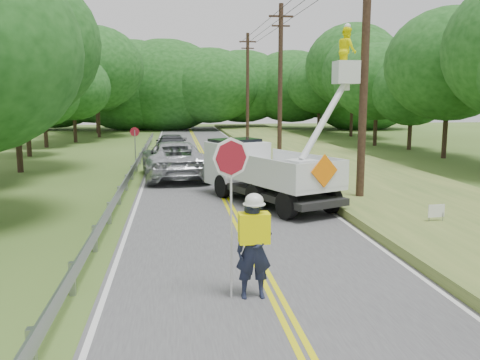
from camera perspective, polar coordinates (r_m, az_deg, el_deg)
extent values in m
plane|color=#415A21|center=(10.22, 4.45, -13.79)|extent=(140.00, 140.00, 0.00)
cube|color=#454547|center=(23.62, -2.49, -0.48)|extent=(7.20, 96.00, 0.02)
cube|color=yellow|center=(23.61, -2.73, -0.45)|extent=(0.12, 96.00, 0.00)
cube|color=yellow|center=(23.62, -2.25, -0.44)|extent=(0.12, 96.00, 0.00)
cube|color=silver|center=(23.58, -10.87, -0.62)|extent=(0.12, 96.00, 0.00)
cube|color=silver|center=(24.15, 5.69, -0.27)|extent=(0.12, 96.00, 0.00)
cube|color=#909498|center=(8.34, -22.44, -17.38)|extent=(0.12, 0.14, 0.70)
cube|color=#909498|center=(11.04, -18.40, -10.52)|extent=(0.12, 0.14, 0.70)
cube|color=#909498|center=(13.86, -16.06, -6.37)|extent=(0.12, 0.14, 0.70)
cube|color=#909498|center=(16.74, -14.54, -3.63)|extent=(0.12, 0.14, 0.70)
cube|color=#909498|center=(19.66, -13.48, -1.70)|extent=(0.12, 0.14, 0.70)
cube|color=#909498|center=(22.59, -12.69, -0.27)|extent=(0.12, 0.14, 0.70)
cube|color=#909498|center=(25.55, -12.09, 0.83)|extent=(0.12, 0.14, 0.70)
cube|color=#909498|center=(28.51, -11.61, 1.71)|extent=(0.12, 0.14, 0.70)
cube|color=#909498|center=(31.48, -11.22, 2.42)|extent=(0.12, 0.14, 0.70)
cube|color=#909498|center=(34.46, -10.90, 3.00)|extent=(0.12, 0.14, 0.70)
cube|color=#909498|center=(37.44, -10.62, 3.49)|extent=(0.12, 0.14, 0.70)
cube|color=#909498|center=(40.42, -10.39, 3.91)|extent=(0.12, 0.14, 0.70)
cube|color=#909498|center=(43.40, -10.19, 4.28)|extent=(0.12, 0.14, 0.70)
cube|color=#909498|center=(46.39, -10.02, 4.59)|extent=(0.12, 0.14, 0.70)
cube|color=#909498|center=(24.52, -12.06, 1.08)|extent=(0.05, 48.00, 0.34)
cylinder|color=black|center=(19.51, 13.86, 11.94)|extent=(0.30, 0.30, 10.00)
cylinder|color=black|center=(33.94, 4.56, 10.91)|extent=(0.30, 0.30, 10.00)
cube|color=black|center=(34.32, 4.65, 17.94)|extent=(1.60, 0.12, 0.12)
cube|color=black|center=(34.23, 4.64, 16.94)|extent=(1.20, 0.10, 0.10)
cylinder|color=black|center=(48.71, 0.87, 10.42)|extent=(0.30, 0.30, 10.00)
cube|color=black|center=(48.98, 0.88, 15.34)|extent=(1.60, 0.12, 0.12)
cube|color=black|center=(48.92, 0.88, 14.64)|extent=(1.20, 0.10, 0.10)
cube|color=#4B672E|center=(25.20, 13.81, 0.20)|extent=(7.00, 96.00, 0.30)
cylinder|color=#332319|center=(29.75, -23.74, 4.55)|extent=(0.32, 0.32, 3.93)
ellipsoid|color=#164114|center=(29.81, -24.36, 13.79)|extent=(9.18, 9.18, 8.07)
cylinder|color=#332319|center=(37.70, -22.74, 4.16)|extent=(0.32, 0.32, 2.25)
ellipsoid|color=#164114|center=(37.59, -23.00, 8.32)|extent=(5.24, 5.24, 4.61)
cylinder|color=#332319|center=(44.11, -21.07, 5.03)|extent=(0.32, 0.32, 2.46)
ellipsoid|color=#164114|center=(44.02, -21.30, 8.94)|extent=(5.74, 5.74, 5.05)
cylinder|color=#332319|center=(48.36, -18.12, 5.75)|extent=(0.32, 0.32, 2.86)
ellipsoid|color=#164114|center=(48.30, -18.33, 9.89)|extent=(6.68, 6.68, 5.88)
cylinder|color=#332319|center=(53.95, -15.67, 6.81)|extent=(0.32, 0.32, 4.06)
ellipsoid|color=#164114|center=(53.99, -15.90, 12.07)|extent=(9.46, 9.46, 8.33)
cylinder|color=#332319|center=(60.53, -15.80, 6.68)|extent=(0.32, 0.32, 3.31)
ellipsoid|color=#164114|center=(60.51, -15.97, 10.50)|extent=(7.72, 7.72, 6.79)
cylinder|color=#332319|center=(36.44, 22.13, 5.09)|extent=(0.32, 0.32, 3.58)
ellipsoid|color=#164114|center=(36.44, 22.55, 11.96)|extent=(8.35, 8.35, 7.35)
cylinder|color=#332319|center=(41.67, 18.61, 5.10)|extent=(0.32, 0.32, 2.68)
ellipsoid|color=#164114|center=(41.59, 18.84, 9.60)|extent=(6.24, 6.24, 5.49)
cylinder|color=#332319|center=(44.24, 15.02, 5.76)|extent=(0.32, 0.32, 3.10)
ellipsoid|color=#164114|center=(44.19, 15.23, 10.66)|extent=(7.23, 7.23, 6.36)
cylinder|color=#332319|center=(51.45, 13.82, 6.60)|extent=(0.32, 0.32, 3.73)
ellipsoid|color=#164114|center=(51.46, 14.02, 11.68)|extent=(8.70, 8.70, 7.66)
cylinder|color=#332319|center=(54.37, 12.47, 7.03)|extent=(0.32, 0.32, 4.21)
ellipsoid|color=#164114|center=(54.44, 12.66, 12.45)|extent=(9.83, 9.83, 8.65)
cylinder|color=#332319|center=(59.60, 8.85, 6.82)|extent=(0.32, 0.32, 3.19)
ellipsoid|color=#164114|center=(59.57, 8.95, 10.57)|extent=(7.44, 7.44, 6.54)
ellipsoid|color=#164114|center=(67.23, -24.19, 9.72)|extent=(11.03, 8.28, 8.28)
ellipsoid|color=#164114|center=(68.83, -20.34, 9.93)|extent=(14.12, 10.59, 10.59)
ellipsoid|color=#164114|center=(67.27, -16.33, 10.15)|extent=(12.42, 9.32, 9.32)
ellipsoid|color=#164114|center=(65.84, -12.24, 10.34)|extent=(15.23, 11.42, 11.42)
ellipsoid|color=#164114|center=(65.37, -8.40, 10.46)|extent=(15.47, 11.60, 11.60)
ellipsoid|color=#164114|center=(63.77, -3.45, 10.57)|extent=(12.36, 9.27, 9.27)
ellipsoid|color=#164114|center=(67.61, 0.31, 10.51)|extent=(12.61, 9.45, 9.45)
ellipsoid|color=#164114|center=(67.98, 5.89, 10.46)|extent=(12.54, 9.41, 9.41)
ellipsoid|color=#164114|center=(68.12, 9.33, 10.38)|extent=(11.03, 8.28, 8.28)
ellipsoid|color=#164114|center=(67.72, 13.70, 10.25)|extent=(15.69, 11.77, 11.77)
imported|color=#191E33|center=(10.14, 1.58, -7.88)|extent=(0.72, 0.48, 1.98)
cube|color=#E2E100|center=(10.02, 1.59, -5.42)|extent=(0.61, 0.37, 0.60)
ellipsoid|color=white|center=(9.89, 1.61, -2.34)|extent=(0.37, 0.37, 0.30)
cylinder|color=#B7B7B7|center=(10.02, -1.01, -5.73)|extent=(0.04, 0.04, 2.77)
cylinder|color=maroon|center=(9.75, -1.03, 2.53)|extent=(0.74, 0.33, 0.79)
cylinder|color=black|center=(16.74, 5.27, -2.90)|extent=(0.63, 0.96, 0.93)
cylinder|color=black|center=(17.92, 10.26, -2.20)|extent=(0.63, 0.96, 0.93)
cylinder|color=black|center=(18.30, 1.71, -1.83)|extent=(0.63, 0.96, 0.93)
cylinder|color=black|center=(19.39, 6.51, -1.25)|extent=(0.63, 0.96, 0.93)
cylinder|color=black|center=(20.33, -1.96, -0.71)|extent=(0.63, 0.96, 0.93)
cylinder|color=black|center=(21.32, 2.58, -0.25)|extent=(0.63, 0.96, 0.93)
cube|color=black|center=(19.05, 3.68, -1.19)|extent=(4.32, 6.46, 0.24)
cube|color=silver|center=(18.42, 4.89, -0.04)|extent=(3.80, 4.95, 0.21)
cube|color=silver|center=(17.74, 2.05, 1.20)|extent=(1.82, 4.09, 0.87)
cube|color=silver|center=(19.00, 7.58, 1.66)|extent=(1.82, 4.09, 0.87)
cube|color=silver|center=(16.64, 9.34, 0.55)|extent=(2.06, 0.94, 0.87)
cube|color=silver|center=(21.10, -0.31, 1.96)|extent=(2.72, 2.55, 1.74)
cube|color=black|center=(21.19, -0.58, 3.70)|extent=(2.27, 1.92, 0.72)
cube|color=silver|center=(17.51, 6.94, 1.03)|extent=(1.14, 1.14, 0.77)
cube|color=silver|center=(19.27, 11.87, 11.79)|extent=(0.82, 0.82, 0.82)
imported|color=#E2E100|center=(19.32, 11.95, 14.12)|extent=(0.62, 0.80, 1.65)
cube|color=orange|center=(16.57, 9.50, 1.01)|extent=(1.02, 0.47, 1.09)
imported|color=#B6B9BF|center=(25.63, -7.40, 2.32)|extent=(3.62, 6.86, 1.84)
imported|color=#34373B|center=(35.37, -7.74, 3.93)|extent=(2.34, 5.28, 1.51)
cylinder|color=#909498|center=(28.06, -11.73, 3.22)|extent=(0.06, 0.06, 2.29)
cylinder|color=maroon|center=(27.98, -11.80, 5.34)|extent=(0.51, 0.13, 0.52)
cube|color=white|center=(16.44, 21.28, -3.26)|extent=(0.56, 0.10, 0.39)
cylinder|color=#909498|center=(16.41, 20.52, -4.44)|extent=(0.02, 0.02, 0.56)
cylinder|color=#909498|center=(16.62, 21.89, -4.35)|extent=(0.02, 0.02, 0.56)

